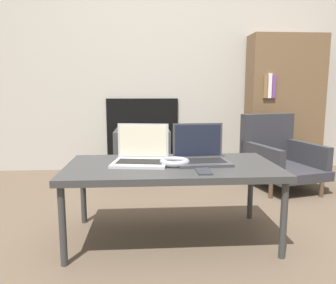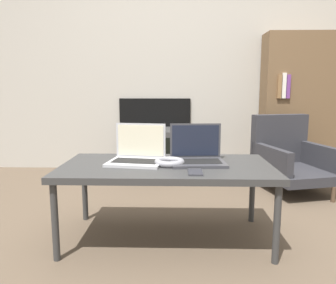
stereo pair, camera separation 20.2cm
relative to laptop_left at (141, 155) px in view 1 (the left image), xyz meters
name	(u,v)px [view 1 (the left image)]	position (x,y,z in m)	size (l,w,h in m)	color
ground_plane	(174,252)	(0.17, -0.23, -0.50)	(14.00, 14.00, 0.00)	brown
wall_back	(158,52)	(0.17, 1.74, 0.79)	(7.00, 0.08, 2.60)	#ADA89E
table	(171,170)	(0.17, -0.06, -0.08)	(1.21, 0.62, 0.45)	#333333
laptop_left	(141,155)	(0.00, 0.00, 0.00)	(0.34, 0.29, 0.22)	#B2B2B7
laptop_right	(201,154)	(0.35, 0.00, 0.00)	(0.33, 0.27, 0.22)	#38383D
headphones	(175,162)	(0.19, -0.07, -0.03)	(0.17, 0.17, 0.04)	gray
phone	(204,171)	(0.33, -0.25, -0.04)	(0.07, 0.13, 0.01)	#333338
tv	(142,152)	(-0.01, 1.44, -0.26)	(0.55, 0.51, 0.48)	#383838
armchair	(277,155)	(1.23, 0.99, -0.21)	(0.67, 0.75, 0.65)	#2D2D33
bookshelf	(284,104)	(1.51, 1.54, 0.22)	(0.77, 0.32, 1.44)	brown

